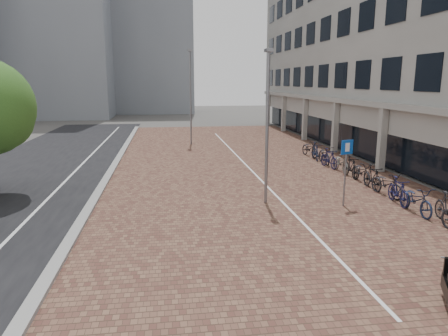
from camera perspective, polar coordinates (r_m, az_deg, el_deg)
ground at (r=10.98m, az=4.54°, el=-13.14°), size 140.00×140.00×0.00m
plaza_brick at (r=22.59m, az=2.88°, el=0.05°), size 14.50×42.00×0.04m
street_asphalt at (r=23.20m, az=-24.87°, el=-0.75°), size 8.00×50.00×0.03m
curb at (r=22.36m, az=-15.29°, el=-0.33°), size 0.35×42.00×0.14m
lane_line at (r=22.69m, az=-20.04°, el=-0.58°), size 0.12×44.00×0.00m
parking_line at (r=22.62m, az=3.37°, el=0.13°), size 0.10×30.00×0.00m
office_building at (r=30.10m, az=23.55°, el=18.21°), size 8.40×40.00×15.00m
bg_towers at (r=60.59m, az=-20.84°, el=20.01°), size 33.00×23.00×32.00m
parking_sign at (r=15.93m, az=16.51°, el=0.80°), size 0.51×0.20×2.54m
lamp_near at (r=15.59m, az=5.97°, el=5.30°), size 0.12×0.12×5.74m
lamp_far at (r=30.66m, az=-4.65°, el=9.56°), size 0.12×0.12×6.82m
bike_row at (r=20.16m, az=18.36°, el=-0.51°), size 1.15×15.84×1.05m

